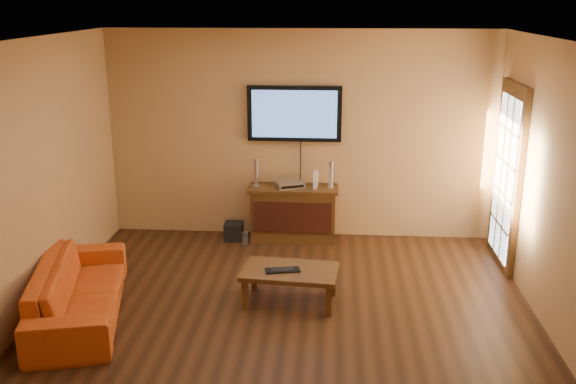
# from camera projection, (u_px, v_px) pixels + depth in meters

# --- Properties ---
(ground_plane) EXTENTS (5.00, 5.00, 0.00)m
(ground_plane) POSITION_uv_depth(u_px,v_px,m) (286.00, 322.00, 6.30)
(ground_plane) COLOR black
(ground_plane) RESTS_ON ground
(room_walls) EXTENTS (5.00, 5.00, 5.00)m
(room_walls) POSITION_uv_depth(u_px,v_px,m) (290.00, 141.00, 6.41)
(room_walls) COLOR tan
(room_walls) RESTS_ON ground
(french_door) EXTENTS (0.07, 1.02, 2.22)m
(french_door) POSITION_uv_depth(u_px,v_px,m) (507.00, 178.00, 7.45)
(french_door) COLOR #40250E
(french_door) RESTS_ON ground
(media_console) EXTENTS (1.15, 0.44, 0.72)m
(media_console) POSITION_uv_depth(u_px,v_px,m) (293.00, 213.00, 8.37)
(media_console) COLOR #40250E
(media_console) RESTS_ON ground
(television) EXTENTS (1.20, 0.08, 0.71)m
(television) POSITION_uv_depth(u_px,v_px,m) (294.00, 114.00, 8.17)
(television) COLOR black
(television) RESTS_ON ground
(coffee_table) EXTENTS (1.02, 0.67, 0.37)m
(coffee_table) POSITION_uv_depth(u_px,v_px,m) (290.00, 274.00, 6.64)
(coffee_table) COLOR #40250E
(coffee_table) RESTS_ON ground
(sofa) EXTENTS (1.02, 2.04, 0.76)m
(sofa) POSITION_uv_depth(u_px,v_px,m) (78.00, 281.00, 6.32)
(sofa) COLOR #C34A15
(sofa) RESTS_ON ground
(speaker_left) EXTENTS (0.10, 0.10, 0.36)m
(speaker_left) POSITION_uv_depth(u_px,v_px,m) (256.00, 174.00, 8.27)
(speaker_left) COLOR silver
(speaker_left) RESTS_ON media_console
(speaker_right) EXTENTS (0.09, 0.09, 0.34)m
(speaker_right) POSITION_uv_depth(u_px,v_px,m) (331.00, 176.00, 8.21)
(speaker_right) COLOR silver
(speaker_right) RESTS_ON media_console
(av_receiver) EXTENTS (0.42, 0.36, 0.08)m
(av_receiver) POSITION_uv_depth(u_px,v_px,m) (289.00, 184.00, 8.25)
(av_receiver) COLOR silver
(av_receiver) RESTS_ON media_console
(game_console) EXTENTS (0.06, 0.16, 0.21)m
(game_console) POSITION_uv_depth(u_px,v_px,m) (316.00, 180.00, 8.20)
(game_console) COLOR white
(game_console) RESTS_ON media_console
(subwoofer) EXTENTS (0.24, 0.24, 0.23)m
(subwoofer) POSITION_uv_depth(u_px,v_px,m) (234.00, 231.00, 8.44)
(subwoofer) COLOR black
(subwoofer) RESTS_ON ground
(bottle) EXTENTS (0.07, 0.07, 0.21)m
(bottle) POSITION_uv_depth(u_px,v_px,m) (245.00, 239.00, 8.21)
(bottle) COLOR white
(bottle) RESTS_ON ground
(keyboard) EXTENTS (0.38, 0.21, 0.02)m
(keyboard) POSITION_uv_depth(u_px,v_px,m) (282.00, 270.00, 6.58)
(keyboard) COLOR black
(keyboard) RESTS_ON coffee_table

